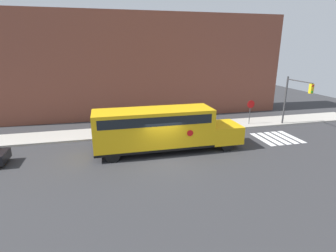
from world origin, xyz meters
name	(u,v)px	position (x,y,z in m)	size (l,w,h in m)	color
ground_plane	(165,159)	(0.00, 0.00, 0.00)	(60.00, 60.00, 0.00)	#333335
sidewalk_strip	(149,130)	(0.00, 6.50, 0.07)	(44.00, 3.00, 0.15)	#B2ADA3
building_backdrop	(138,66)	(0.00, 13.00, 5.38)	(32.00, 4.00, 10.77)	brown
crosswalk_stripes	(277,138)	(10.21, 2.00, 0.00)	(3.30, 3.20, 0.01)	white
school_bus	(161,128)	(0.07, 1.46, 1.80)	(10.74, 2.57, 3.17)	yellow
stop_sign	(250,109)	(9.87, 5.96, 1.67)	(0.76, 0.10, 2.48)	#38383A
traffic_light	(294,95)	(13.17, 4.26, 3.16)	(0.28, 3.29, 4.71)	#38383A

